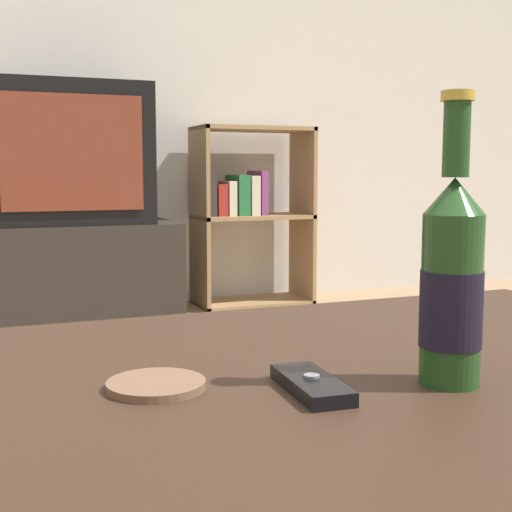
# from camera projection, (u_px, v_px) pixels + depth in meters

# --- Properties ---
(back_wall) EXTENTS (8.00, 0.05, 2.60)m
(back_wall) POSITION_uv_depth(u_px,v_px,m) (31.00, 39.00, 3.35)
(back_wall) COLOR beige
(back_wall) RESTS_ON ground_plane
(coffee_table) EXTENTS (1.19, 0.88, 0.47)m
(coffee_table) POSITION_uv_depth(u_px,v_px,m) (324.00, 461.00, 0.67)
(coffee_table) COLOR #332116
(coffee_table) RESTS_ON ground_plane
(tv_stand) EXTENTS (0.96, 0.49, 0.45)m
(tv_stand) POSITION_uv_depth(u_px,v_px,m) (69.00, 273.00, 3.22)
(tv_stand) COLOR #28231E
(tv_stand) RESTS_ON ground_plane
(television) EXTENTS (0.71, 0.48, 0.62)m
(television) POSITION_uv_depth(u_px,v_px,m) (66.00, 154.00, 3.16)
(television) COLOR black
(television) RESTS_ON tv_stand
(bookshelf) EXTENTS (0.59, 0.30, 0.90)m
(bookshelf) POSITION_uv_depth(u_px,v_px,m) (246.00, 209.00, 3.62)
(bookshelf) COLOR #99754C
(bookshelf) RESTS_ON ground_plane
(beer_bottle) EXTENTS (0.06, 0.06, 0.29)m
(beer_bottle) POSITION_uv_depth(u_px,v_px,m) (450.00, 281.00, 0.71)
(beer_bottle) COLOR #1E4219
(beer_bottle) RESTS_ON coffee_table
(cell_phone) EXTENTS (0.05, 0.12, 0.02)m
(cell_phone) POSITION_uv_depth(u_px,v_px,m) (313.00, 384.00, 0.69)
(cell_phone) COLOR black
(cell_phone) RESTS_ON coffee_table
(coaster) EXTENTS (0.10, 0.10, 0.01)m
(coaster) POSITION_uv_depth(u_px,v_px,m) (156.00, 385.00, 0.70)
(coaster) COLOR brown
(coaster) RESTS_ON coffee_table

